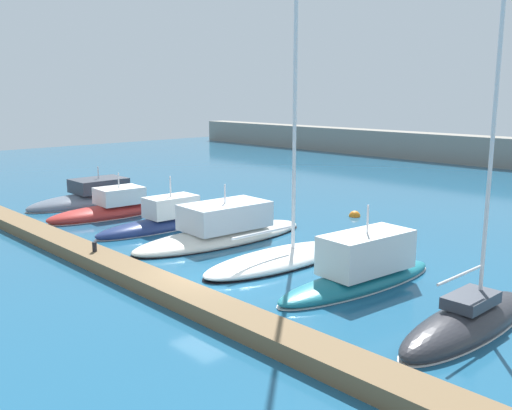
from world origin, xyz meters
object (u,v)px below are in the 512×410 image
at_px(motorboat_ivory_fourth, 224,230).
at_px(dock_bollard, 95,247).
at_px(sailboat_white_fifth, 279,256).
at_px(motorboat_red_second, 111,209).
at_px(sailboat_charcoal_seventh, 468,322).
at_px(mooring_buoy_orange, 355,216).
at_px(motorboat_navy_third, 163,221).
at_px(motorboat_slate_nearest, 91,198).
at_px(motorboat_teal_sixth, 363,268).

relative_size(motorboat_ivory_fourth, dock_bollard, 24.00).
bearing_deg(sailboat_white_fifth, motorboat_ivory_fourth, 82.49).
height_order(motorboat_red_second, sailboat_white_fifth, sailboat_white_fifth).
bearing_deg(sailboat_white_fifth, sailboat_charcoal_seventh, -92.67).
height_order(motorboat_ivory_fourth, mooring_buoy_orange, motorboat_ivory_fourth).
xyz_separation_m(motorboat_ivory_fourth, sailboat_charcoal_seventh, (14.19, -1.62, -0.23)).
bearing_deg(motorboat_red_second, motorboat_navy_third, -80.48).
height_order(motorboat_red_second, motorboat_navy_third, motorboat_navy_third).
relative_size(sailboat_white_fifth, dock_bollard, 38.25).
relative_size(motorboat_slate_nearest, motorboat_teal_sixth, 1.01).
bearing_deg(mooring_buoy_orange, dock_bollard, -96.52).
xyz_separation_m(motorboat_slate_nearest, motorboat_red_second, (4.47, -0.92, 0.08)).
relative_size(motorboat_red_second, motorboat_teal_sixth, 0.94).
xyz_separation_m(motorboat_teal_sixth, sailboat_charcoal_seventh, (4.98, -1.12, -0.40)).
bearing_deg(motorboat_navy_third, motorboat_ivory_fourth, -76.16).
distance_m(motorboat_ivory_fourth, mooring_buoy_orange, 9.60).
bearing_deg(motorboat_red_second, sailboat_charcoal_seventh, -86.81).
distance_m(sailboat_white_fifth, sailboat_charcoal_seventh, 9.33).
distance_m(motorboat_red_second, motorboat_navy_third, 4.95).
bearing_deg(mooring_buoy_orange, motorboat_teal_sixth, -51.41).
xyz_separation_m(motorboat_red_second, mooring_buoy_orange, (10.31, 10.90, -0.47)).
relative_size(motorboat_teal_sixth, dock_bollard, 19.36).
bearing_deg(sailboat_white_fifth, motorboat_slate_nearest, 91.04).
relative_size(motorboat_red_second, dock_bollard, 18.10).
bearing_deg(motorboat_red_second, motorboat_ivory_fourth, -77.55).
xyz_separation_m(sailboat_white_fifth, dock_bollard, (-5.55, -6.09, 0.44)).
relative_size(motorboat_navy_third, motorboat_teal_sixth, 0.94).
bearing_deg(motorboat_ivory_fourth, motorboat_teal_sixth, -89.78).
bearing_deg(motorboat_slate_nearest, motorboat_ivory_fourth, -87.32).
bearing_deg(motorboat_navy_third, motorboat_slate_nearest, 89.16).
bearing_deg(motorboat_ivory_fourth, sailboat_white_fifth, -96.34).
relative_size(motorboat_slate_nearest, motorboat_ivory_fourth, 0.82).
relative_size(sailboat_white_fifth, mooring_buoy_orange, 23.55).
distance_m(motorboat_ivory_fourth, sailboat_charcoal_seventh, 14.28).
bearing_deg(dock_bollard, sailboat_white_fifth, 47.64).
bearing_deg(motorboat_teal_sixth, motorboat_slate_nearest, 94.94).
height_order(motorboat_slate_nearest, motorboat_ivory_fourth, motorboat_ivory_fourth).
height_order(motorboat_red_second, mooring_buoy_orange, motorboat_red_second).
bearing_deg(motorboat_teal_sixth, motorboat_red_second, 97.80).
relative_size(sailboat_white_fifth, sailboat_charcoal_seventh, 1.36).
height_order(sailboat_white_fifth, motorboat_teal_sixth, sailboat_white_fifth).
xyz_separation_m(motorboat_ivory_fourth, sailboat_white_fifth, (4.90, -0.83, -0.17)).
relative_size(motorboat_navy_third, sailboat_charcoal_seventh, 0.65).
bearing_deg(dock_bollard, mooring_buoy_orange, 83.48).
height_order(motorboat_slate_nearest, dock_bollard, motorboat_slate_nearest).
xyz_separation_m(sailboat_white_fifth, mooring_buoy_orange, (-3.67, 10.34, -0.35)).
bearing_deg(motorboat_navy_third, motorboat_red_second, 97.50).
bearing_deg(motorboat_ivory_fourth, sailboat_charcoal_seventh, -93.18).
height_order(motorboat_navy_third, mooring_buoy_orange, motorboat_navy_third).
xyz_separation_m(motorboat_ivory_fourth, motorboat_teal_sixth, (9.21, -0.50, 0.17)).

